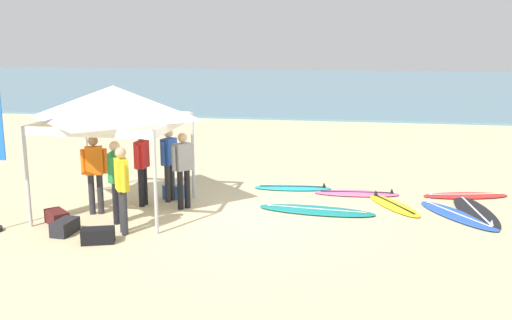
{
  "coord_description": "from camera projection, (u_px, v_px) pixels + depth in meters",
  "views": [
    {
      "loc": [
        2.41,
        -11.76,
        3.82
      ],
      "look_at": [
        0.2,
        1.16,
        1.0
      ],
      "focal_mm": 41.35,
      "sensor_mm": 36.0,
      "label": 1
    }
  ],
  "objects": [
    {
      "name": "surfboard_teal",
      "position": [
        316.0,
        210.0,
        12.88
      ],
      "size": [
        2.63,
        0.95,
        0.19
      ],
      "color": "#19847F",
      "rests_on": "ground"
    },
    {
      "name": "person_red",
      "position": [
        142.0,
        163.0,
        13.18
      ],
      "size": [
        0.24,
        0.55,
        1.71
      ],
      "color": "black",
      "rests_on": "ground"
    },
    {
      "name": "gear_bag_on_sand",
      "position": [
        98.0,
        236.0,
        10.95
      ],
      "size": [
        0.67,
        0.5,
        0.28
      ],
      "primitive_type": "cube",
      "rotation": [
        0.0,
        0.0,
        0.33
      ],
      "color": "black",
      "rests_on": "ground"
    },
    {
      "name": "person_blue",
      "position": [
        169.0,
        160.0,
        13.52
      ],
      "size": [
        0.32,
        0.53,
        1.71
      ],
      "color": "#2D2D33",
      "rests_on": "ground"
    },
    {
      "name": "surfboard_cyan",
      "position": [
        293.0,
        188.0,
        14.77
      ],
      "size": [
        1.96,
        0.7,
        0.19
      ],
      "color": "#23B2CC",
      "rests_on": "ground"
    },
    {
      "name": "surfboard_pink",
      "position": [
        357.0,
        193.0,
        14.25
      ],
      "size": [
        2.07,
        0.68,
        0.19
      ],
      "color": "pink",
      "rests_on": "ground"
    },
    {
      "name": "person_orange",
      "position": [
        95.0,
        169.0,
        12.55
      ],
      "size": [
        0.52,
        0.34,
        1.71
      ],
      "color": "#2D2D33",
      "rests_on": "ground"
    },
    {
      "name": "cooler_box",
      "position": [
        174.0,
        190.0,
        13.92
      ],
      "size": [
        0.5,
        0.36,
        0.39
      ],
      "color": "#2D60B7",
      "rests_on": "ground"
    },
    {
      "name": "gear_bag_near_tent",
      "position": [
        57.0,
        217.0,
        12.04
      ],
      "size": [
        0.66,
        0.64,
        0.28
      ],
      "primitive_type": "cube",
      "rotation": [
        0.0,
        0.0,
        2.4
      ],
      "color": "#4C1919",
      "rests_on": "ground"
    },
    {
      "name": "surfboard_yellow",
      "position": [
        393.0,
        205.0,
        13.27
      ],
      "size": [
        1.38,
        1.92,
        0.19
      ],
      "color": "yellow",
      "rests_on": "ground"
    },
    {
      "name": "person_green",
      "position": [
        116.0,
        176.0,
        11.95
      ],
      "size": [
        0.25,
        0.55,
        1.71
      ],
      "color": "black",
      "rests_on": "ground"
    },
    {
      "name": "canopy_tent",
      "position": [
        114.0,
        103.0,
        12.47
      ],
      "size": [
        2.78,
        2.78,
        2.75
      ],
      "color": "#B7B7BC",
      "rests_on": "ground"
    },
    {
      "name": "gear_bag_by_pole",
      "position": [
        65.0,
        227.0,
        11.44
      ],
      "size": [
        0.36,
        0.62,
        0.28
      ],
      "primitive_type": "cube",
      "rotation": [
        0.0,
        0.0,
        1.5
      ],
      "color": "#232328",
      "rests_on": "ground"
    },
    {
      "name": "surfboard_blue",
      "position": [
        457.0,
        215.0,
        12.53
      ],
      "size": [
        1.75,
        2.25,
        0.19
      ],
      "color": "blue",
      "rests_on": "ground"
    },
    {
      "name": "surfboard_black",
      "position": [
        476.0,
        212.0,
        12.75
      ],
      "size": [
        0.94,
        2.58,
        0.19
      ],
      "color": "black",
      "rests_on": "ground"
    },
    {
      "name": "person_yellow",
      "position": [
        122.0,
        184.0,
        11.3
      ],
      "size": [
        0.38,
        0.48,
        1.71
      ],
      "color": "#2D2D33",
      "rests_on": "ground"
    },
    {
      "name": "person_grey",
      "position": [
        183.0,
        165.0,
        12.93
      ],
      "size": [
        0.4,
        0.43,
        1.71
      ],
      "color": "black",
      "rests_on": "ground"
    },
    {
      "name": "sea",
      "position": [
        324.0,
        86.0,
        43.74
      ],
      "size": [
        80.0,
        36.0,
        0.1
      ],
      "primitive_type": "cube",
      "color": "#568499",
      "rests_on": "ground"
    },
    {
      "name": "surfboard_red",
      "position": [
        465.0,
        195.0,
        14.06
      ],
      "size": [
        2.1,
        0.95,
        0.19
      ],
      "color": "red",
      "rests_on": "ground"
    },
    {
      "name": "ground_plane",
      "position": [
        237.0,
        217.0,
        12.53
      ],
      "size": [
        80.0,
        80.0,
        0.0
      ],
      "primitive_type": "plane",
      "color": "beige"
    }
  ]
}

